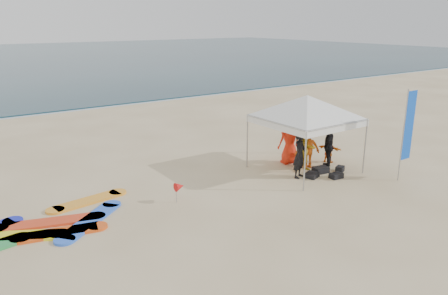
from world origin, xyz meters
name	(u,v)px	position (x,y,z in m)	size (l,w,h in m)	color
ground	(255,212)	(0.00, 0.00, 0.00)	(120.00, 120.00, 0.00)	beige
shoreline_foam	(70,110)	(0.00, 18.20, 0.00)	(160.00, 1.20, 0.01)	silver
person_black_a	(300,155)	(3.10, 1.38, 0.83)	(0.60, 0.40, 1.66)	black
person_yellow	(306,150)	(3.79, 1.78, 0.80)	(0.78, 0.60, 1.59)	gold
person_orange_a	(308,147)	(4.14, 2.01, 0.78)	(1.00, 0.58, 1.55)	#CF5112
person_black_b	(329,146)	(4.77, 1.56, 0.82)	(0.96, 0.40, 1.63)	black
person_orange_b	(290,140)	(3.92, 2.77, 0.94)	(0.92, 0.60, 1.88)	red
person_seated	(329,150)	(5.26, 1.96, 0.50)	(0.93, 0.30, 1.00)	orange
canopy_tent	(307,95)	(3.80, 1.85, 2.79)	(4.24, 4.24, 3.20)	#A5A5A8
feather_flag	(408,127)	(5.93, -0.83, 1.88)	(0.54, 0.04, 3.20)	#A5A5A8
marker_pennant	(180,187)	(-1.42, 1.89, 0.49)	(0.28, 0.28, 0.64)	#A5A5A8
gear_pile	(325,172)	(4.03, 1.02, 0.10)	(1.81, 1.09, 0.22)	black
surfboard_spread	(39,227)	(-5.40, 2.48, 0.04)	(5.58, 2.73, 0.07)	yellow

